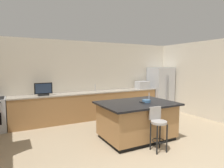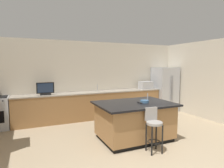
{
  "view_description": "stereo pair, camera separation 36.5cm",
  "coord_description": "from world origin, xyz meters",
  "px_view_note": "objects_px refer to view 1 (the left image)",
  "views": [
    {
      "loc": [
        -2.48,
        -2.22,
        1.84
      ],
      "look_at": [
        0.15,
        2.79,
        1.29
      ],
      "focal_mm": 30.99,
      "sensor_mm": 36.0,
      "label": 1
    },
    {
      "loc": [
        -2.15,
        -2.38,
        1.84
      ],
      "look_at": [
        0.15,
        2.79,
        1.29
      ],
      "focal_mm": 30.99,
      "sensor_mm": 36.0,
      "label": 2
    }
  ],
  "objects_px": {
    "kitchen_island": "(137,120)",
    "fruit_bowl": "(146,101)",
    "bar_stool_center": "(158,125)",
    "refrigerator": "(160,89)",
    "microwave": "(142,85)",
    "tv_monitor": "(43,90)",
    "tv_remote": "(142,102)"
  },
  "relations": [
    {
      "from": "microwave",
      "to": "tv_remote",
      "type": "xyz_separation_m",
      "value": [
        -1.73,
        -2.32,
        -0.14
      ]
    },
    {
      "from": "microwave",
      "to": "tv_monitor",
      "type": "height_order",
      "value": "tv_monitor"
    },
    {
      "from": "bar_stool_center",
      "to": "refrigerator",
      "type": "bearing_deg",
      "value": 53.48
    },
    {
      "from": "kitchen_island",
      "to": "fruit_bowl",
      "type": "distance_m",
      "value": 0.54
    },
    {
      "from": "tv_monitor",
      "to": "fruit_bowl",
      "type": "relative_size",
      "value": 2.51
    },
    {
      "from": "kitchen_island",
      "to": "fruit_bowl",
      "type": "height_order",
      "value": "fruit_bowl"
    },
    {
      "from": "tv_monitor",
      "to": "fruit_bowl",
      "type": "distance_m",
      "value": 3.12
    },
    {
      "from": "fruit_bowl",
      "to": "tv_remote",
      "type": "distance_m",
      "value": 0.13
    },
    {
      "from": "kitchen_island",
      "to": "bar_stool_center",
      "type": "bearing_deg",
      "value": -89.75
    },
    {
      "from": "tv_monitor",
      "to": "fruit_bowl",
      "type": "xyz_separation_m",
      "value": [
        2.13,
        -2.27,
        -0.16
      ]
    },
    {
      "from": "refrigerator",
      "to": "tv_remote",
      "type": "height_order",
      "value": "refrigerator"
    },
    {
      "from": "refrigerator",
      "to": "tv_monitor",
      "type": "xyz_separation_m",
      "value": [
        -4.58,
        0.03,
        0.23
      ]
    },
    {
      "from": "kitchen_island",
      "to": "refrigerator",
      "type": "xyz_separation_m",
      "value": [
        2.69,
        2.16,
        0.41
      ]
    },
    {
      "from": "refrigerator",
      "to": "bar_stool_center",
      "type": "height_order",
      "value": "refrigerator"
    },
    {
      "from": "kitchen_island",
      "to": "bar_stool_center",
      "type": "distance_m",
      "value": 0.79
    },
    {
      "from": "kitchen_island",
      "to": "bar_stool_center",
      "type": "relative_size",
      "value": 1.97
    },
    {
      "from": "kitchen_island",
      "to": "bar_stool_center",
      "type": "height_order",
      "value": "bar_stool_center"
    },
    {
      "from": "tv_monitor",
      "to": "bar_stool_center",
      "type": "xyz_separation_m",
      "value": [
        1.9,
        -2.98,
        -0.55
      ]
    },
    {
      "from": "tv_monitor",
      "to": "tv_remote",
      "type": "xyz_separation_m",
      "value": [
        1.99,
        -2.27,
        -0.18
      ]
    },
    {
      "from": "kitchen_island",
      "to": "tv_monitor",
      "type": "xyz_separation_m",
      "value": [
        -1.89,
        2.19,
        0.64
      ]
    },
    {
      "from": "microwave",
      "to": "refrigerator",
      "type": "bearing_deg",
      "value": -5.55
    },
    {
      "from": "kitchen_island",
      "to": "fruit_bowl",
      "type": "bearing_deg",
      "value": -20.19
    },
    {
      "from": "microwave",
      "to": "bar_stool_center",
      "type": "distance_m",
      "value": 3.57
    },
    {
      "from": "refrigerator",
      "to": "tv_remote",
      "type": "xyz_separation_m",
      "value": [
        -2.59,
        -2.24,
        0.05
      ]
    },
    {
      "from": "refrigerator",
      "to": "tv_monitor",
      "type": "height_order",
      "value": "refrigerator"
    },
    {
      "from": "bar_stool_center",
      "to": "tv_remote",
      "type": "relative_size",
      "value": 5.53
    },
    {
      "from": "refrigerator",
      "to": "tv_monitor",
      "type": "bearing_deg",
      "value": 179.6
    },
    {
      "from": "bar_stool_center",
      "to": "tv_monitor",
      "type": "bearing_deg",
      "value": 128.34
    },
    {
      "from": "refrigerator",
      "to": "tv_monitor",
      "type": "relative_size",
      "value": 3.36
    },
    {
      "from": "kitchen_island",
      "to": "tv_remote",
      "type": "xyz_separation_m",
      "value": [
        0.1,
        -0.08,
        0.46
      ]
    },
    {
      "from": "kitchen_island",
      "to": "microwave",
      "type": "bearing_deg",
      "value": 50.81
    },
    {
      "from": "microwave",
      "to": "bar_stool_center",
      "type": "xyz_separation_m",
      "value": [
        -1.82,
        -3.03,
        -0.51
      ]
    }
  ]
}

